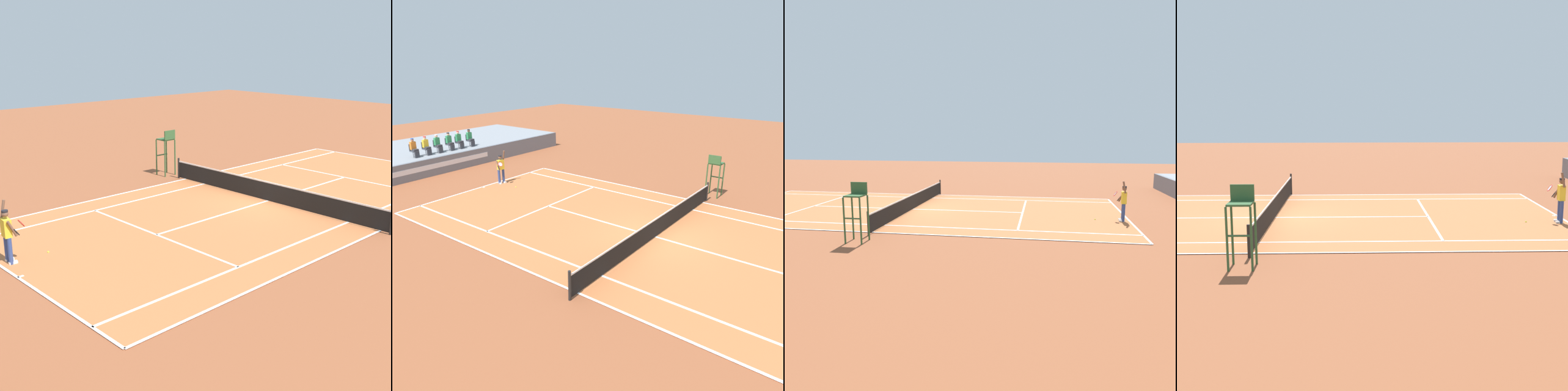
% 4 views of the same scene
% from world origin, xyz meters
% --- Properties ---
extents(ground_plane, '(80.00, 80.00, 0.00)m').
position_xyz_m(ground_plane, '(0.00, 0.00, 0.00)').
color(ground_plane, brown).
extents(court, '(11.08, 23.88, 0.03)m').
position_xyz_m(court, '(0.00, 0.00, 0.01)').
color(court, '#B76638').
rests_on(court, ground).
extents(net, '(11.98, 0.10, 1.07)m').
position_xyz_m(net, '(0.00, 0.00, 0.52)').
color(net, black).
rests_on(net, ground).
extents(tennis_player, '(0.79, 0.62, 2.08)m').
position_xyz_m(tennis_player, '(1.26, 11.53, 0.99)').
color(tennis_player, navy).
rests_on(tennis_player, ground).
extents(tennis_ball, '(0.07, 0.07, 0.07)m').
position_xyz_m(tennis_ball, '(1.20, 10.19, 0.03)').
color(tennis_ball, '#D1E533').
rests_on(tennis_ball, ground).
extents(umpire_chair, '(0.77, 0.77, 2.44)m').
position_xyz_m(umpire_chair, '(6.91, 0.00, 1.56)').
color(umpire_chair, '#2D562D').
rests_on(umpire_chair, ground).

